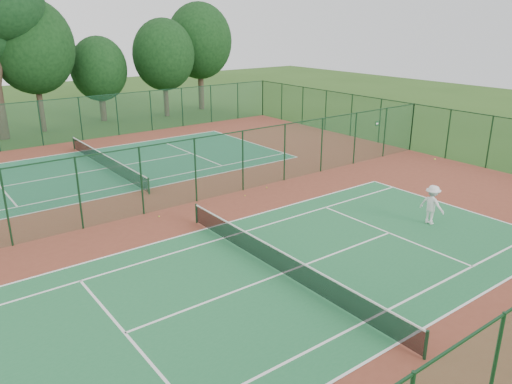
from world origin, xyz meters
TOP-DOWN VIEW (x-y plane):
  - ground at (0.00, 0.00)m, footprint 120.00×120.00m
  - red_pad at (0.00, 0.00)m, footprint 40.00×36.00m
  - court_near at (0.00, -9.00)m, footprint 23.77×10.97m
  - court_far at (0.00, 9.00)m, footprint 23.77×10.97m
  - fence_north at (0.00, 18.00)m, footprint 40.00×0.09m
  - fence_east at (20.00, 0.00)m, footprint 0.09×36.00m
  - fence_divider at (0.00, 0.00)m, footprint 40.00×0.09m
  - tennis_net_near at (0.00, -9.00)m, footprint 0.10×12.90m
  - tennis_net_far at (0.00, 9.00)m, footprint 0.10×12.90m
  - player_near at (8.87, -9.44)m, footprint 0.80×1.29m
  - stray_ball_a at (4.09, -0.90)m, footprint 0.07×0.07m
  - stray_ball_b at (5.90, -0.56)m, footprint 0.08×0.08m
  - stray_ball_c at (-1.13, -0.85)m, footprint 0.08×0.08m
  - evergreen_row at (0.50, 24.25)m, footprint 39.00×5.00m

SIDE VIEW (x-z plane):
  - ground at x=0.00m, z-range 0.00..0.00m
  - evergreen_row at x=0.50m, z-range -6.00..6.00m
  - red_pad at x=0.00m, z-range 0.00..0.01m
  - court_near at x=0.00m, z-range 0.01..0.02m
  - court_far at x=0.00m, z-range 0.01..0.02m
  - stray_ball_a at x=4.09m, z-range 0.01..0.08m
  - stray_ball_c at x=-1.13m, z-range 0.01..0.09m
  - stray_ball_b at x=5.90m, z-range 0.01..0.09m
  - tennis_net_near at x=0.00m, z-range 0.06..1.03m
  - tennis_net_far at x=0.00m, z-range 0.06..1.03m
  - player_near at x=8.87m, z-range 0.02..1.94m
  - fence_east at x=20.00m, z-range 0.01..3.51m
  - fence_north at x=0.00m, z-range 0.01..3.51m
  - fence_divider at x=0.00m, z-range 0.01..3.51m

